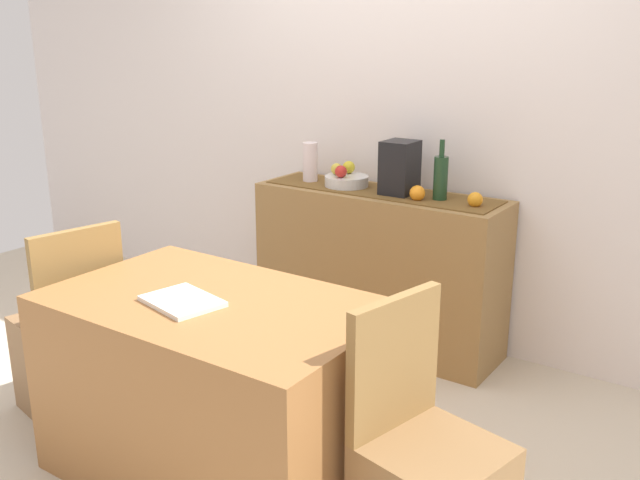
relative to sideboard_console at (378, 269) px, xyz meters
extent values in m
cube|color=beige|center=(-0.06, -0.92, -0.44)|extent=(6.40, 6.40, 0.02)
cube|color=silver|center=(-0.06, 0.26, 0.92)|extent=(6.40, 0.06, 2.70)
cube|color=olive|center=(0.00, 0.00, 0.00)|extent=(1.38, 0.42, 0.87)
cube|color=brown|center=(0.00, 0.00, 0.44)|extent=(1.30, 0.32, 0.01)
cylinder|color=silver|center=(-0.21, 0.00, 0.47)|extent=(0.24, 0.24, 0.06)
sphere|color=gold|center=(-0.24, 0.07, 0.53)|extent=(0.07, 0.07, 0.07)
sphere|color=red|center=(-0.21, -0.06, 0.53)|extent=(0.07, 0.07, 0.07)
sphere|color=gold|center=(-0.27, 0.00, 0.53)|extent=(0.06, 0.06, 0.06)
cylinder|color=#1D3B20|center=(0.35, 0.00, 0.54)|extent=(0.07, 0.07, 0.22)
cylinder|color=#1D3B20|center=(0.35, 0.00, 0.70)|extent=(0.03, 0.03, 0.09)
cube|color=black|center=(0.11, 0.00, 0.57)|extent=(0.16, 0.18, 0.28)
cylinder|color=silver|center=(-0.45, 0.00, 0.54)|extent=(0.08, 0.08, 0.22)
sphere|color=orange|center=(0.26, -0.07, 0.47)|extent=(0.08, 0.08, 0.08)
sphere|color=orange|center=(0.55, -0.03, 0.47)|extent=(0.07, 0.07, 0.07)
cube|color=#9A6435|center=(0.12, -1.43, -0.06)|extent=(1.27, 0.79, 0.74)
cube|color=white|center=(0.05, -1.53, 0.32)|extent=(0.32, 0.27, 0.02)
cube|color=olive|center=(-0.80, -1.43, -0.21)|extent=(0.47, 0.47, 0.45)
cube|color=olive|center=(-0.62, -1.47, 0.24)|extent=(0.12, 0.40, 0.45)
cube|color=olive|center=(0.86, -1.39, 0.24)|extent=(0.13, 0.40, 0.45)
camera|label=1|loc=(1.83, -3.23, 1.27)|focal=39.88mm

